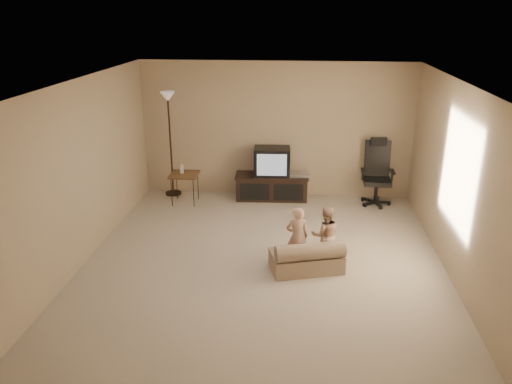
# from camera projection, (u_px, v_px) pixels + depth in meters

# --- Properties ---
(floor) EXTENTS (5.50, 5.50, 0.00)m
(floor) POSITION_uv_depth(u_px,v_px,m) (263.00, 261.00, 7.07)
(floor) COLOR #BAAD94
(floor) RESTS_ON ground
(room_shell) EXTENTS (5.50, 5.50, 5.50)m
(room_shell) POSITION_uv_depth(u_px,v_px,m) (264.00, 158.00, 6.55)
(room_shell) COLOR white
(room_shell) RESTS_ON floor
(tv_stand) EXTENTS (1.39, 0.58, 0.98)m
(tv_stand) POSITION_uv_depth(u_px,v_px,m) (272.00, 178.00, 9.26)
(tv_stand) COLOR black
(tv_stand) RESTS_ON floor
(office_chair) EXTENTS (0.59, 0.60, 1.20)m
(office_chair) POSITION_uv_depth(u_px,v_px,m) (376.00, 181.00, 9.02)
(office_chair) COLOR black
(office_chair) RESTS_ON floor
(side_table) EXTENTS (0.51, 0.51, 0.75)m
(side_table) POSITION_uv_depth(u_px,v_px,m) (184.00, 175.00, 9.02)
(side_table) COLOR brown
(side_table) RESTS_ON floor
(floor_lamp) EXTENTS (0.30, 0.30, 1.96)m
(floor_lamp) POSITION_uv_depth(u_px,v_px,m) (169.00, 121.00, 9.13)
(floor_lamp) COLOR black
(floor_lamp) RESTS_ON floor
(child_sofa) EXTENTS (1.06, 0.78, 0.47)m
(child_sofa) POSITION_uv_depth(u_px,v_px,m) (307.00, 258.00, 6.74)
(child_sofa) COLOR gray
(child_sofa) RESTS_ON floor
(toddler_left) EXTENTS (0.35, 0.28, 0.87)m
(toddler_left) POSITION_uv_depth(u_px,v_px,m) (297.00, 237.00, 6.81)
(toddler_left) COLOR tan
(toddler_left) RESTS_ON floor
(toddler_right) EXTENTS (0.43, 0.27, 0.84)m
(toddler_right) POSITION_uv_depth(u_px,v_px,m) (325.00, 235.00, 6.90)
(toddler_right) COLOR tan
(toddler_right) RESTS_ON floor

